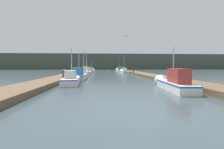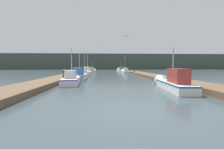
% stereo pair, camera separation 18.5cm
% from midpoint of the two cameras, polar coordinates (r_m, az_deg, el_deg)
% --- Properties ---
extents(ground_plane, '(200.00, 200.00, 0.00)m').
position_cam_midpoint_polar(ground_plane, '(6.04, 7.52, -13.99)').
color(ground_plane, '#38474C').
extents(dock_left, '(2.62, 40.00, 0.39)m').
position_cam_midpoint_polar(dock_left, '(22.39, -17.33, -0.84)').
color(dock_left, brown).
rests_on(dock_left, ground_plane).
extents(dock_right, '(2.62, 40.00, 0.39)m').
position_cam_midpoint_polar(dock_right, '(23.02, 16.08, -0.71)').
color(dock_right, brown).
rests_on(dock_right, ground_plane).
extents(distant_shore_ridge, '(120.00, 16.00, 7.40)m').
position_cam_midpoint_polar(distant_shore_ridge, '(78.05, -2.48, 4.82)').
color(distant_shore_ridge, '#424C42').
rests_on(distant_shore_ridge, ground_plane).
extents(fishing_boat_0, '(1.81, 6.06, 3.51)m').
position_cam_midpoint_polar(fishing_boat_0, '(12.46, 22.18, -2.87)').
color(fishing_boat_0, silver).
rests_on(fishing_boat_0, ground_plane).
extents(fishing_boat_1, '(1.94, 5.73, 3.90)m').
position_cam_midpoint_polar(fishing_boat_1, '(15.69, -14.65, -1.72)').
color(fishing_boat_1, silver).
rests_on(fishing_boat_1, ground_plane).
extents(fishing_boat_2, '(1.78, 4.85, 3.84)m').
position_cam_midpoint_polar(fishing_boat_2, '(19.99, -11.92, -0.40)').
color(fishing_boat_2, silver).
rests_on(fishing_boat_2, ground_plane).
extents(fishing_boat_3, '(1.75, 4.74, 4.44)m').
position_cam_midpoint_polar(fishing_boat_3, '(25.51, -10.23, 0.38)').
color(fishing_boat_3, silver).
rests_on(fishing_boat_3, ground_plane).
extents(fishing_boat_4, '(1.78, 5.97, 4.95)m').
position_cam_midpoint_polar(fishing_boat_4, '(30.75, -9.13, 0.95)').
color(fishing_boat_4, silver).
rests_on(fishing_boat_4, ground_plane).
extents(fishing_boat_5, '(1.54, 5.65, 4.61)m').
position_cam_midpoint_polar(fishing_boat_5, '(36.10, 4.99, 1.14)').
color(fishing_boat_5, silver).
rests_on(fishing_boat_5, ground_plane).
extents(fishing_boat_6, '(2.14, 5.25, 3.39)m').
position_cam_midpoint_polar(fishing_boat_6, '(40.64, -7.35, 1.40)').
color(fishing_boat_6, silver).
rests_on(fishing_boat_6, ground_plane).
extents(fishing_boat_7, '(2.08, 6.25, 3.53)m').
position_cam_midpoint_polar(fishing_boat_7, '(45.15, 3.48, 1.75)').
color(fishing_boat_7, silver).
rests_on(fishing_boat_7, ground_plane).
extents(mooring_piling_0, '(0.32, 0.32, 1.39)m').
position_cam_midpoint_polar(mooring_piling_0, '(16.18, -17.50, -0.65)').
color(mooring_piling_0, '#473523').
rests_on(mooring_piling_0, ground_plane).
extents(mooring_piling_1, '(0.26, 0.26, 1.43)m').
position_cam_midpoint_polar(mooring_piling_1, '(31.04, 8.68, 1.39)').
color(mooring_piling_1, '#473523').
rests_on(mooring_piling_1, ground_plane).
extents(mooring_piling_2, '(0.36, 0.36, 1.04)m').
position_cam_midpoint_polar(mooring_piling_2, '(23.09, -13.50, 0.16)').
color(mooring_piling_2, '#473523').
rests_on(mooring_piling_2, ground_plane).
extents(channel_buoy, '(0.44, 0.44, 0.94)m').
position_cam_midpoint_polar(channel_buoy, '(53.30, -1.26, 1.63)').
color(channel_buoy, '#BF6513').
rests_on(channel_buoy, ground_plane).
extents(seagull_lead, '(0.56, 0.31, 0.12)m').
position_cam_midpoint_polar(seagull_lead, '(14.00, 5.46, 14.45)').
color(seagull_lead, white).
extents(seagull_1, '(0.55, 0.31, 0.12)m').
position_cam_midpoint_polar(seagull_1, '(30.08, 2.22, 8.80)').
color(seagull_1, white).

